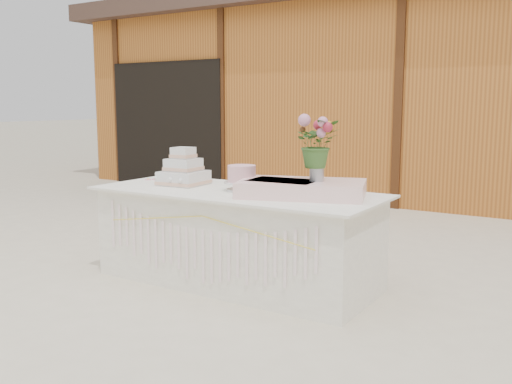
% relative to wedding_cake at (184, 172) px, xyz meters
% --- Properties ---
extents(ground, '(80.00, 80.00, 0.00)m').
position_rel_wedding_cake_xyz_m(ground, '(0.58, -0.04, -0.88)').
color(ground, beige).
rests_on(ground, ground).
extents(barn, '(12.60, 4.60, 3.30)m').
position_rel_wedding_cake_xyz_m(barn, '(0.57, 5.95, 0.80)').
color(barn, '#AA6423').
rests_on(barn, ground).
extents(cake_table, '(2.40, 1.00, 0.77)m').
position_rel_wedding_cake_xyz_m(cake_table, '(0.58, -0.05, -0.49)').
color(cake_table, white).
rests_on(cake_table, ground).
extents(wedding_cake, '(0.39, 0.39, 0.33)m').
position_rel_wedding_cake_xyz_m(wedding_cake, '(0.00, 0.00, 0.00)').
color(wedding_cake, silver).
rests_on(wedding_cake, cake_table).
extents(pink_cake_stand, '(0.29, 0.29, 0.21)m').
position_rel_wedding_cake_xyz_m(pink_cake_stand, '(0.62, -0.02, 0.01)').
color(pink_cake_stand, silver).
rests_on(pink_cake_stand, cake_table).
extents(satin_runner, '(1.07, 0.82, 0.12)m').
position_rel_wedding_cake_xyz_m(satin_runner, '(1.16, -0.01, -0.05)').
color(satin_runner, '#F6CCC5').
rests_on(satin_runner, cake_table).
extents(flower_vase, '(0.11, 0.11, 0.15)m').
position_rel_wedding_cake_xyz_m(flower_vase, '(1.26, 0.04, 0.08)').
color(flower_vase, '#ADAEB2').
rests_on(flower_vase, satin_runner).
extents(bouquet, '(0.44, 0.43, 0.37)m').
position_rel_wedding_cake_xyz_m(bouquet, '(1.26, 0.04, 0.34)').
color(bouquet, '#345B24').
rests_on(bouquet, flower_vase).
extents(loose_flowers, '(0.21, 0.32, 0.02)m').
position_rel_wedding_cake_xyz_m(loose_flowers, '(-0.45, 0.12, -0.10)').
color(loose_flowers, pink).
rests_on(loose_flowers, cake_table).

